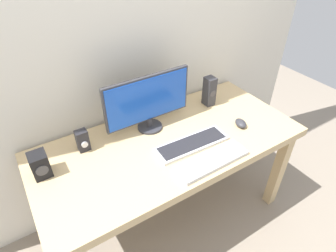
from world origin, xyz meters
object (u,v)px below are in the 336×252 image
object	(u,v)px
desk	(169,151)
keyboard_primary	(192,144)
monitor	(148,101)
speaker_right	(209,91)
keyboard_secondary	(212,160)
speaker_left	(40,165)
mouse	(241,123)
audio_controller	(83,141)

from	to	relation	value
desk	keyboard_primary	xyz separation A→B (m)	(0.09, -0.11, 0.10)
monitor	speaker_right	world-z (taller)	monitor
keyboard_secondary	speaker_left	bearing A→B (deg)	153.49
keyboard_primary	keyboard_secondary	xyz separation A→B (m)	(0.01, -0.18, 0.00)
desk	mouse	distance (m)	0.52
monitor	keyboard_primary	size ratio (longest dim) A/B	1.22
mouse	speaker_left	distance (m)	1.26
desk	mouse	size ratio (longest dim) A/B	16.95
desk	speaker_left	xyz separation A→B (m)	(-0.74, 0.13, 0.16)
desk	speaker_right	distance (m)	0.56
monitor	speaker_right	bearing A→B (deg)	1.47
speaker_right	audio_controller	world-z (taller)	speaker_right
desk	monitor	distance (m)	0.35
speaker_right	speaker_left	bearing A→B (deg)	-176.42
monitor	speaker_right	distance (m)	0.52
monitor	audio_controller	xyz separation A→B (m)	(-0.44, 0.01, -0.13)
speaker_right	speaker_left	xyz separation A→B (m)	(-1.22, -0.08, -0.04)
mouse	speaker_left	bearing A→B (deg)	-176.34
mouse	speaker_right	xyz separation A→B (m)	(-0.01, 0.33, 0.09)
speaker_left	audio_controller	world-z (taller)	speaker_left
keyboard_primary	speaker_right	size ratio (longest dim) A/B	2.19
speaker_left	audio_controller	size ratio (longest dim) A/B	1.04
speaker_left	monitor	bearing A→B (deg)	5.13
desk	speaker_right	xyz separation A→B (m)	(0.48, 0.21, 0.20)
monitor	mouse	world-z (taller)	monitor
speaker_right	keyboard_primary	bearing A→B (deg)	-140.42
audio_controller	desk	bearing A→B (deg)	-23.25
monitor	keyboard_secondary	world-z (taller)	monitor
mouse	keyboard_primary	bearing A→B (deg)	-166.70
desk	audio_controller	distance (m)	0.55
mouse	audio_controller	size ratio (longest dim) A/B	0.72
keyboard_primary	mouse	distance (m)	0.40
keyboard_primary	keyboard_secondary	world-z (taller)	keyboard_secondary
monitor	keyboard_secondary	xyz separation A→B (m)	(0.14, -0.48, -0.19)
desk	audio_controller	world-z (taller)	audio_controller
monitor	keyboard_primary	bearing A→B (deg)	-66.67
desk	keyboard_primary	bearing A→B (deg)	-50.30
speaker_right	mouse	bearing A→B (deg)	-88.10
speaker_right	audio_controller	bearing A→B (deg)	179.93
speaker_left	keyboard_primary	bearing A→B (deg)	-16.11
monitor	speaker_left	bearing A→B (deg)	-174.87
keyboard_secondary	desk	bearing A→B (deg)	109.33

